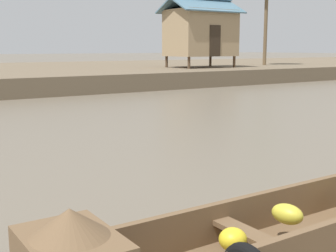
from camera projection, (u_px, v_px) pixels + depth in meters
name	position (u px, v px, depth m)	size (l,w,h in m)	color
ground_plane	(129.00, 140.00, 10.17)	(300.00, 300.00, 0.00)	#665B4C
banana_boat	(328.00, 214.00, 4.76)	(6.13, 1.67, 0.93)	brown
stilt_house_right	(201.00, 32.00, 27.83)	(4.54, 3.19, 4.17)	#4C3826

